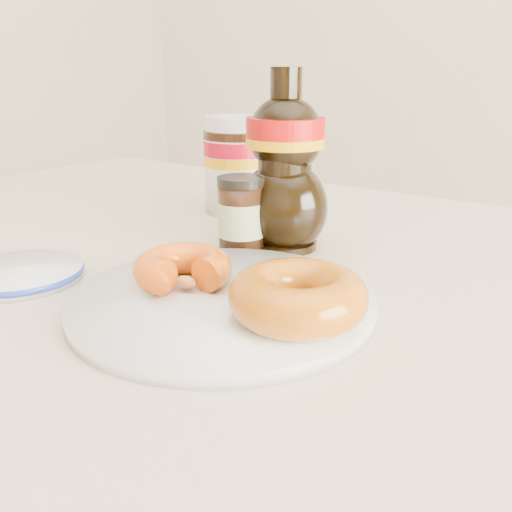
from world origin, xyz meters
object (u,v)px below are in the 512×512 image
Objects in this scene: blue_rim_saucer at (20,273)px; dining_table at (256,345)px; nutella_jar at (238,161)px; donut_bitten at (183,268)px; plate at (222,301)px; syrup_bottle at (285,161)px; donut_whole at (298,296)px; dark_jar at (241,216)px.

dining_table is at bearing 41.16° from blue_rim_saucer.
dining_table is at bearing -48.30° from nutella_jar.
dining_table is 11.45× the size of blue_rim_saucer.
blue_rim_saucer is (-0.16, -0.06, -0.02)m from donut_bitten.
syrup_bottle is at bearing 106.87° from plate.
dining_table is 0.15m from donut_bitten.
donut_bitten reaches higher than dining_table.
nutella_jar is 0.18m from syrup_bottle.
donut_whole is 0.54× the size of syrup_bottle.
dining_table is 5.31× the size of plate.
blue_rim_saucer is (-0.21, -0.06, -0.00)m from plate.
donut_whole reaches higher than plate.
dining_table is 0.30m from nutella_jar.
dark_jar reaches higher than donut_bitten.
blue_rim_saucer reaches higher than dining_table.
dining_table is at bearing -74.77° from syrup_bottle.
dark_jar reaches higher than plate.
syrup_bottle is (-0.05, 0.18, 0.09)m from plate.
dark_jar is (-0.16, 0.14, 0.01)m from donut_whole.
nutella_jar reaches higher than donut_whole.
plate is at bearing 16.42° from blue_rim_saucer.
donut_bitten reaches higher than blue_rim_saucer.
plate and blue_rim_saucer have the same top height.
nutella_jar reaches higher than donut_bitten.
donut_whole is 1.27× the size of dark_jar.
plate is 0.22m from blue_rim_saucer.
dining_table is at bearing 83.26° from donut_bitten.
plate is at bearing -54.63° from nutella_jar.
plate is 0.08m from donut_whole.
dining_table is 16.40× the size of dark_jar.
dark_jar is (-0.03, -0.04, -0.06)m from syrup_bottle.
syrup_bottle reaches higher than donut_bitten.
syrup_bottle reaches higher than nutella_jar.
syrup_bottle is 1.63× the size of blue_rim_saucer.
dining_table is 0.25m from blue_rim_saucer.
donut_bitten is 0.44× the size of syrup_bottle.
donut_whole is at bearing -41.34° from dining_table.
donut_bitten is 0.82× the size of donut_whole.
plate is at bearing 177.36° from donut_whole.
nutella_jar is at bearing 131.70° from dining_table.
donut_whole is at bearing 11.35° from blue_rim_saucer.
donut_bitten is 0.20m from syrup_bottle.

